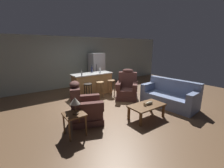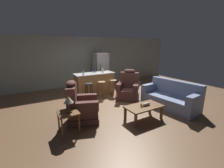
{
  "view_description": "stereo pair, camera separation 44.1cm",
  "coord_description": "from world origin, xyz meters",
  "px_view_note": "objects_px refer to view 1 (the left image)",
  "views": [
    {
      "loc": [
        -3.03,
        -4.5,
        2.1
      ],
      "look_at": [
        0.06,
        -0.1,
        0.75
      ],
      "focal_mm": 24.0,
      "sensor_mm": 36.0,
      "label": 1
    },
    {
      "loc": [
        -2.66,
        -4.74,
        2.1
      ],
      "look_at": [
        0.06,
        -0.1,
        0.75
      ],
      "focal_mm": 24.0,
      "sensor_mm": 36.0,
      "label": 2
    }
  ],
  "objects_px": {
    "bottle_tall_green": "(82,73)",
    "bar_stool_middle": "(100,87)",
    "bottle_wine_dark": "(100,71)",
    "refrigerator": "(97,70)",
    "end_table": "(74,117)",
    "bar_stool_left": "(88,89)",
    "coffee_table": "(147,107)",
    "table_lamp": "(75,102)",
    "bar_stool_right": "(111,85)",
    "kitchen_island": "(92,84)",
    "bottle_short_amber": "(92,70)",
    "recliner_near_island": "(127,88)",
    "fish_figurine": "(149,103)",
    "recliner_near_lamp": "(84,108)",
    "couch": "(169,96)"
  },
  "relations": [
    {
      "from": "table_lamp",
      "to": "bar_stool_left",
      "type": "bearing_deg",
      "value": 57.27
    },
    {
      "from": "table_lamp",
      "to": "couch",
      "type": "bearing_deg",
      "value": -2.17
    },
    {
      "from": "bar_stool_left",
      "to": "recliner_near_island",
      "type": "bearing_deg",
      "value": -25.56
    },
    {
      "from": "end_table",
      "to": "bottle_wine_dark",
      "type": "distance_m",
      "value": 3.51
    },
    {
      "from": "end_table",
      "to": "bar_stool_left",
      "type": "height_order",
      "value": "bar_stool_left"
    },
    {
      "from": "bar_stool_right",
      "to": "bottle_wine_dark",
      "type": "height_order",
      "value": "bottle_wine_dark"
    },
    {
      "from": "table_lamp",
      "to": "bar_stool_middle",
      "type": "xyz_separation_m",
      "value": [
        1.9,
        2.08,
        -0.4
      ]
    },
    {
      "from": "kitchen_island",
      "to": "couch",
      "type": "bearing_deg",
      "value": -59.99
    },
    {
      "from": "kitchen_island",
      "to": "bottle_short_amber",
      "type": "xyz_separation_m",
      "value": [
        0.14,
        0.27,
        0.59
      ]
    },
    {
      "from": "bottle_tall_green",
      "to": "bar_stool_middle",
      "type": "bearing_deg",
      "value": -30.26
    },
    {
      "from": "bottle_wine_dark",
      "to": "recliner_near_lamp",
      "type": "bearing_deg",
      "value": -130.47
    },
    {
      "from": "bottle_wine_dark",
      "to": "refrigerator",
      "type": "bearing_deg",
      "value": 67.52
    },
    {
      "from": "bottle_wine_dark",
      "to": "bar_stool_right",
      "type": "bearing_deg",
      "value": -69.48
    },
    {
      "from": "bar_stool_left",
      "to": "bottle_short_amber",
      "type": "relative_size",
      "value": 2.17
    },
    {
      "from": "recliner_near_lamp",
      "to": "bar_stool_right",
      "type": "height_order",
      "value": "recliner_near_lamp"
    },
    {
      "from": "coffee_table",
      "to": "table_lamp",
      "type": "height_order",
      "value": "table_lamp"
    },
    {
      "from": "couch",
      "to": "bottle_wine_dark",
      "type": "height_order",
      "value": "bottle_wine_dark"
    },
    {
      "from": "fish_figurine",
      "to": "bottle_wine_dark",
      "type": "xyz_separation_m",
      "value": [
        0.13,
        3.01,
        0.58
      ]
    },
    {
      "from": "end_table",
      "to": "bar_stool_right",
      "type": "distance_m",
      "value": 3.22
    },
    {
      "from": "coffee_table",
      "to": "bar_stool_left",
      "type": "xyz_separation_m",
      "value": [
        -0.74,
        2.42,
        0.11
      ]
    },
    {
      "from": "coffee_table",
      "to": "recliner_near_lamp",
      "type": "bearing_deg",
      "value": 151.54
    },
    {
      "from": "recliner_near_lamp",
      "to": "kitchen_island",
      "type": "bearing_deg",
      "value": 77.46
    },
    {
      "from": "coffee_table",
      "to": "bottle_tall_green",
      "type": "xyz_separation_m",
      "value": [
        -0.81,
        2.79,
        0.68
      ]
    },
    {
      "from": "table_lamp",
      "to": "bottle_wine_dark",
      "type": "distance_m",
      "value": 3.48
    },
    {
      "from": "coffee_table",
      "to": "bottle_tall_green",
      "type": "distance_m",
      "value": 2.99
    },
    {
      "from": "bottle_tall_green",
      "to": "bottle_wine_dark",
      "type": "bearing_deg",
      "value": 11.32
    },
    {
      "from": "recliner_near_island",
      "to": "end_table",
      "type": "distance_m",
      "value": 3.11
    },
    {
      "from": "bar_stool_left",
      "to": "bottle_wine_dark",
      "type": "height_order",
      "value": "bottle_wine_dark"
    },
    {
      "from": "table_lamp",
      "to": "kitchen_island",
      "type": "height_order",
      "value": "table_lamp"
    },
    {
      "from": "refrigerator",
      "to": "bottle_wine_dark",
      "type": "relative_size",
      "value": 6.89
    },
    {
      "from": "fish_figurine",
      "to": "bottle_short_amber",
      "type": "distance_m",
      "value": 3.39
    },
    {
      "from": "recliner_near_island",
      "to": "bottle_tall_green",
      "type": "height_order",
      "value": "bottle_tall_green"
    },
    {
      "from": "recliner_near_lamp",
      "to": "end_table",
      "type": "relative_size",
      "value": 2.14
    },
    {
      "from": "recliner_near_island",
      "to": "bar_stool_left",
      "type": "xyz_separation_m",
      "value": [
        -1.45,
        0.69,
        0.05
      ]
    },
    {
      "from": "fish_figurine",
      "to": "bottle_tall_green",
      "type": "height_order",
      "value": "bottle_tall_green"
    },
    {
      "from": "table_lamp",
      "to": "bar_stool_right",
      "type": "distance_m",
      "value": 3.25
    },
    {
      "from": "recliner_near_lamp",
      "to": "bottle_tall_green",
      "type": "xyz_separation_m",
      "value": [
        0.81,
        1.91,
        0.62
      ]
    },
    {
      "from": "bar_stool_middle",
      "to": "refrigerator",
      "type": "bearing_deg",
      "value": 64.5
    },
    {
      "from": "couch",
      "to": "bottle_tall_green",
      "type": "height_order",
      "value": "bottle_tall_green"
    },
    {
      "from": "fish_figurine",
      "to": "bar_stool_left",
      "type": "height_order",
      "value": "bar_stool_left"
    },
    {
      "from": "coffee_table",
      "to": "bar_stool_right",
      "type": "bearing_deg",
      "value": 80.76
    },
    {
      "from": "coffee_table",
      "to": "couch",
      "type": "xyz_separation_m",
      "value": [
        1.44,
        0.21,
        -0.02
      ]
    },
    {
      "from": "bar_stool_left",
      "to": "bar_stool_right",
      "type": "xyz_separation_m",
      "value": [
        1.13,
        0.0,
        0.0
      ]
    },
    {
      "from": "couch",
      "to": "bottle_tall_green",
      "type": "bearing_deg",
      "value": -55.24
    },
    {
      "from": "coffee_table",
      "to": "kitchen_island",
      "type": "relative_size",
      "value": 0.61
    },
    {
      "from": "kitchen_island",
      "to": "bottle_short_amber",
      "type": "relative_size",
      "value": 5.73
    },
    {
      "from": "bar_stool_right",
      "to": "table_lamp",
      "type": "bearing_deg",
      "value": -139.9
    },
    {
      "from": "bar_stool_middle",
      "to": "bottle_wine_dark",
      "type": "relative_size",
      "value": 2.66
    },
    {
      "from": "couch",
      "to": "table_lamp",
      "type": "distance_m",
      "value": 3.55
    },
    {
      "from": "end_table",
      "to": "kitchen_island",
      "type": "relative_size",
      "value": 0.31
    }
  ]
}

